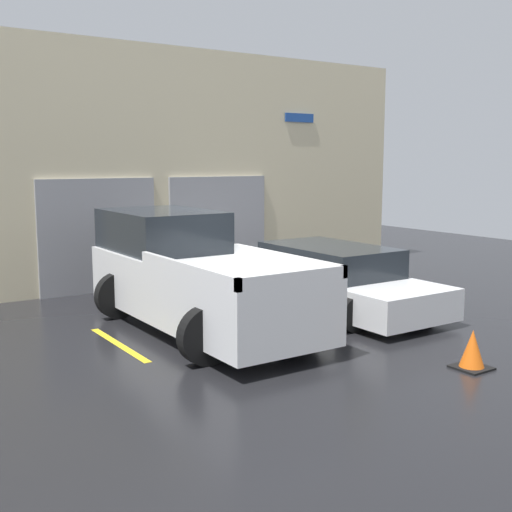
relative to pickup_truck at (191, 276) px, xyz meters
name	(u,v)px	position (x,y,z in m)	size (l,w,h in m)	color
ground_plane	(238,308)	(1.46, 0.81, -0.91)	(28.00, 28.00, 0.00)	black
shophouse_building	(162,168)	(1.46, 4.10, 1.77)	(13.64, 0.68, 5.41)	beige
pickup_truck	(191,276)	(0.00, 0.00, 0.00)	(2.45, 5.25, 1.95)	white
sedan_white	(332,279)	(2.92, -0.27, -0.33)	(2.23, 4.71, 1.23)	white
parking_stripe_far_left	(119,344)	(-1.46, -0.31, -0.90)	(0.12, 2.20, 0.01)	gold
parking_stripe_left	(271,319)	(1.46, -0.31, -0.90)	(0.12, 2.20, 0.01)	gold
parking_stripe_centre	(387,300)	(4.38, -0.31, -0.90)	(0.12, 2.20, 0.01)	gold
traffic_cone	(472,351)	(2.16, -4.14, -0.65)	(0.47, 0.47, 0.55)	black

